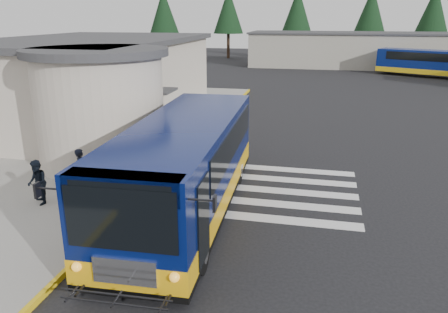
% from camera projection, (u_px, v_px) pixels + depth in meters
% --- Properties ---
extents(ground, '(140.00, 140.00, 0.00)m').
position_uv_depth(ground, '(264.00, 182.00, 17.07)').
color(ground, black).
rests_on(ground, ground).
extents(sidewalk, '(10.00, 34.00, 0.15)m').
position_uv_depth(sidewalk, '(102.00, 139.00, 22.60)').
color(sidewalk, gray).
rests_on(sidewalk, ground).
extents(curb_strip, '(0.12, 34.00, 0.16)m').
position_uv_depth(curb_strip, '(194.00, 145.00, 21.59)').
color(curb_strip, yellow).
rests_on(curb_strip, ground).
extents(station_building, '(12.70, 18.70, 4.80)m').
position_uv_depth(station_building, '(93.00, 82.00, 24.91)').
color(station_building, '#BCB09F').
rests_on(station_building, ground).
extents(crosswalk, '(8.00, 5.35, 0.01)m').
position_uv_depth(crosswalk, '(248.00, 188.00, 16.42)').
color(crosswalk, silver).
rests_on(crosswalk, ground).
extents(depot_building, '(26.40, 8.40, 4.20)m').
position_uv_depth(depot_building, '(357.00, 50.00, 54.19)').
color(depot_building, gray).
rests_on(depot_building, ground).
extents(tree_line, '(58.40, 4.40, 10.00)m').
position_uv_depth(tree_line, '(358.00, 11.00, 60.11)').
color(tree_line, black).
rests_on(tree_line, ground).
extents(transit_bus, '(3.97, 10.99, 3.07)m').
position_uv_depth(transit_bus, '(185.00, 171.00, 13.93)').
color(transit_bus, '#06124D').
rests_on(transit_bus, ground).
extents(pedestrian_a, '(0.57, 0.68, 1.58)m').
position_uv_depth(pedestrian_a, '(82.00, 170.00, 15.60)').
color(pedestrian_a, black).
rests_on(pedestrian_a, sidewalk).
extents(pedestrian_b, '(0.93, 0.94, 1.53)m').
position_uv_depth(pedestrian_b, '(37.00, 183.00, 14.50)').
color(pedestrian_b, black).
rests_on(pedestrian_b, sidewalk).
extents(bollard, '(0.09, 0.09, 1.08)m').
position_uv_depth(bollard, '(106.00, 207.00, 13.16)').
color(bollard, black).
rests_on(bollard, sidewalk).
extents(far_bus_a, '(9.35, 6.34, 2.36)m').
position_uv_depth(far_bus_a, '(424.00, 62.00, 45.85)').
color(far_bus_a, navy).
rests_on(far_bus_a, ground).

